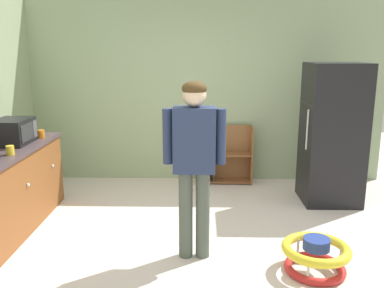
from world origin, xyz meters
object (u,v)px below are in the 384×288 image
at_px(baby_walker, 316,255).
at_px(orange_cup, 41,134).
at_px(refrigerator, 332,134).
at_px(microwave, 13,131).
at_px(bookshelf, 221,158).
at_px(standing_person, 194,154).
at_px(yellow_cup, 10,150).

bearing_deg(baby_walker, orange_cup, 153.92).
bearing_deg(refrigerator, microwave, -169.89).
bearing_deg(microwave, refrigerator, 10.11).
relative_size(refrigerator, bookshelf, 2.09).
bearing_deg(microwave, standing_person, -22.71).
xyz_separation_m(standing_person, baby_walker, (1.08, -0.26, -0.85)).
distance_m(yellow_cup, orange_cup, 0.82).
xyz_separation_m(bookshelf, orange_cup, (-2.22, -1.11, 0.58)).
xyz_separation_m(refrigerator, yellow_cup, (-3.59, -1.18, 0.06)).
xyz_separation_m(refrigerator, standing_person, (-1.73, -1.53, 0.12)).
xyz_separation_m(microwave, yellow_cup, (0.19, -0.50, -0.09)).
distance_m(refrigerator, orange_cup, 3.61).
height_order(standing_person, microwave, standing_person).
relative_size(standing_person, microwave, 3.48).
xyz_separation_m(standing_person, microwave, (-2.05, 0.86, 0.03)).
distance_m(standing_person, microwave, 2.22).
relative_size(standing_person, yellow_cup, 17.58).
bearing_deg(baby_walker, yellow_cup, 168.14).
relative_size(bookshelf, microwave, 1.77).
bearing_deg(standing_person, bookshelf, 81.07).
height_order(refrigerator, yellow_cup, refrigerator).
bearing_deg(orange_cup, microwave, -120.58).
bearing_deg(orange_cup, standing_person, -32.28).
distance_m(microwave, orange_cup, 0.38).
bearing_deg(refrigerator, yellow_cup, -161.81).
height_order(refrigerator, microwave, refrigerator).
bearing_deg(refrigerator, orange_cup, -174.35).
bearing_deg(refrigerator, standing_person, -138.45).
bearing_deg(yellow_cup, standing_person, -10.75).
relative_size(bookshelf, orange_cup, 8.95).
distance_m(baby_walker, yellow_cup, 3.10).
bearing_deg(yellow_cup, orange_cup, 90.23).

